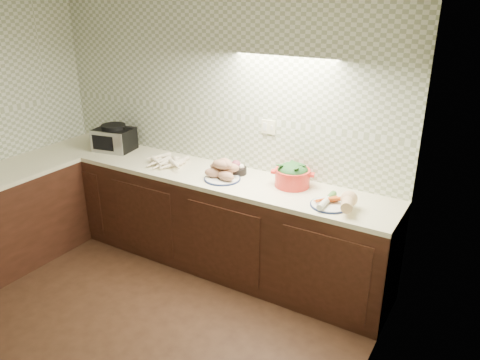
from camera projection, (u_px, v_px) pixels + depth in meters
The scene contains 8 objects.
room at pixel (47, 134), 2.76m from camera, with size 3.60×3.60×2.60m.
counter at pixel (82, 234), 4.07m from camera, with size 3.60×3.60×0.90m.
toaster_oven at pixel (114, 138), 4.74m from camera, with size 0.42×0.35×0.27m.
parsnip_pile at pixel (171, 163), 4.33m from camera, with size 0.41×0.44×0.09m.
sweet_potato_plate at pixel (223, 171), 4.01m from camera, with size 0.32×0.32×0.19m.
onion_bowl at pixel (237, 169), 4.15m from camera, with size 0.16×0.16×0.12m.
dutch_oven at pixel (293, 175), 3.87m from camera, with size 0.36×0.36×0.20m.
veg_plate at pixel (339, 201), 3.51m from camera, with size 0.36×0.33×0.14m.
Camera 1 is at (2.35, -1.70, 2.42)m, focal length 35.00 mm.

